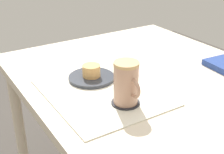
{
  "coord_description": "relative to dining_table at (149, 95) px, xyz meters",
  "views": [
    {
      "loc": [
        0.83,
        -0.69,
        1.26
      ],
      "look_at": [
        0.02,
        -0.18,
        0.8
      ],
      "focal_mm": 50.0,
      "sensor_mm": 36.0,
      "label": 1
    }
  ],
  "objects": [
    {
      "name": "dining_table",
      "position": [
        0.0,
        0.0,
        0.0
      ],
      "size": [
        1.1,
        0.91,
        0.75
      ],
      "color": "beige",
      "rests_on": "ground_plane"
    },
    {
      "name": "placemat",
      "position": [
        0.02,
        -0.22,
        0.08
      ],
      "size": [
        0.43,
        0.36,
        0.0
      ],
      "primitive_type": "cube",
      "color": "silver",
      "rests_on": "dining_table"
    },
    {
      "name": "pastry_plate",
      "position": [
        -0.09,
        -0.2,
        0.09
      ],
      "size": [
        0.17,
        0.17,
        0.01
      ],
      "primitive_type": "cylinder",
      "color": "#333842",
      "rests_on": "placemat"
    },
    {
      "name": "pastry",
      "position": [
        -0.09,
        -0.2,
        0.12
      ],
      "size": [
        0.07,
        0.07,
        0.04
      ],
      "primitive_type": "cylinder",
      "color": "#E0A860",
      "rests_on": "pastry_plate"
    },
    {
      "name": "coffee_coaster",
      "position": [
        0.12,
        -0.2,
        0.09
      ],
      "size": [
        0.09,
        0.09,
        0.0
      ],
      "primitive_type": "cylinder",
      "color": "#232328",
      "rests_on": "placemat"
    },
    {
      "name": "coffee_mug",
      "position": [
        0.12,
        -0.2,
        0.16
      ],
      "size": [
        0.11,
        0.08,
        0.14
      ],
      "color": "tan",
      "rests_on": "coffee_coaster"
    }
  ]
}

